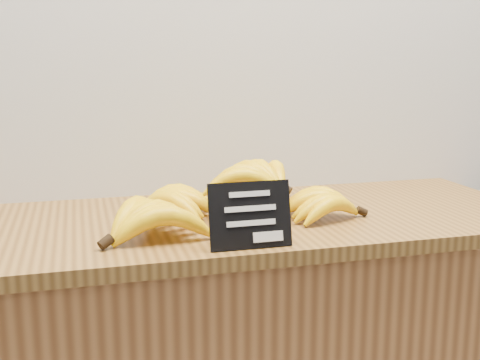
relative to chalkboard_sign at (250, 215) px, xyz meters
The scene contains 3 objects.
counter_top 0.24m from the chalkboard_sign, 82.82° to the left, with size 1.37×0.54×0.03m, color brown.
chalkboard_sign is the anchor object (origin of this frame).
banana_pile 0.19m from the chalkboard_sign, 90.43° to the left, with size 0.57×0.34×0.12m.
Camera 1 is at (-0.32, 1.50, 1.27)m, focal length 45.00 mm.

